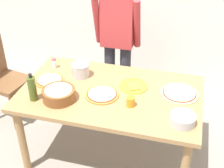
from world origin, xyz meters
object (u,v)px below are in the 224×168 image
at_px(cup_orange, 131,102).
at_px(avocado, 76,64).
at_px(pizza_cooked_on_tray, 102,94).
at_px(mixing_bowl_steel, 183,119).
at_px(salt_shaker, 54,63).
at_px(pizza_second_cooked, 49,80).
at_px(chair_wooden_left, 2,76).
at_px(dining_table, 111,100).
at_px(person_cook, 118,37).
at_px(popcorn_bowl, 59,93).
at_px(steel_pot, 81,70).
at_px(pizza_raw_on_board, 179,93).
at_px(plate_with_slice, 133,86).
at_px(olive_oil_bottle, 32,88).

xyz_separation_m(cup_orange, avocado, (-0.66, 0.50, -0.01)).
relative_size(pizza_cooked_on_tray, mixing_bowl_steel, 1.48).
bearing_deg(avocado, salt_shaker, -159.29).
distance_m(pizza_second_cooked, avocado, 0.35).
relative_size(chair_wooden_left, avocado, 13.57).
xyz_separation_m(dining_table, salt_shaker, (-0.65, 0.26, 0.14)).
distance_m(person_cook, popcorn_bowl, 1.02).
height_order(person_cook, steel_pot, person_cook).
bearing_deg(dining_table, popcorn_bowl, -150.32).
bearing_deg(mixing_bowl_steel, avocado, 150.72).
bearing_deg(pizza_raw_on_board, cup_orange, -143.93).
bearing_deg(pizza_second_cooked, plate_with_slice, 7.77).
height_order(steel_pot, avocado, steel_pot).
bearing_deg(chair_wooden_left, popcorn_bowl, -29.30).
bearing_deg(pizza_raw_on_board, pizza_second_cooked, -175.44).
bearing_deg(chair_wooden_left, pizza_cooked_on_tray, -16.24).
height_order(chair_wooden_left, plate_with_slice, chair_wooden_left).
xyz_separation_m(pizza_cooked_on_tray, popcorn_bowl, (-0.34, -0.15, 0.05)).
xyz_separation_m(person_cook, popcorn_bowl, (-0.27, -0.98, -0.12)).
distance_m(pizza_cooked_on_tray, pizza_second_cooked, 0.55).
distance_m(person_cook, cup_orange, 0.98).
bearing_deg(pizza_raw_on_board, person_cook, 138.56).
relative_size(popcorn_bowl, steel_pot, 1.61).
bearing_deg(cup_orange, dining_table, 143.78).
bearing_deg(dining_table, olive_oil_bottle, -154.89).
xyz_separation_m(dining_table, pizza_raw_on_board, (0.59, 0.12, 0.10)).
relative_size(pizza_raw_on_board, cup_orange, 3.92).
distance_m(pizza_raw_on_board, pizza_second_cooked, 1.20).
xyz_separation_m(dining_table, pizza_second_cooked, (-0.60, 0.02, 0.10)).
bearing_deg(olive_oil_bottle, pizza_raw_on_board, 18.59).
distance_m(pizza_cooked_on_tray, olive_oil_bottle, 0.59).
xyz_separation_m(pizza_cooked_on_tray, salt_shaker, (-0.59, 0.34, 0.04)).
bearing_deg(plate_with_slice, popcorn_bowl, -148.24).
xyz_separation_m(pizza_raw_on_board, pizza_second_cooked, (-1.19, -0.10, -0.00)).
xyz_separation_m(pizza_raw_on_board, pizza_cooked_on_tray, (-0.65, -0.19, 0.00)).
bearing_deg(salt_shaker, chair_wooden_left, 177.24).
relative_size(pizza_cooked_on_tray, popcorn_bowl, 1.06).
bearing_deg(pizza_raw_on_board, pizza_cooked_on_tray, -163.60).
bearing_deg(chair_wooden_left, pizza_second_cooked, -20.59).
relative_size(person_cook, chair_wooden_left, 1.71).
distance_m(olive_oil_bottle, salt_shaker, 0.55).
distance_m(pizza_cooked_on_tray, avocado, 0.57).
xyz_separation_m(plate_with_slice, steel_pot, (-0.53, 0.06, 0.06)).
xyz_separation_m(chair_wooden_left, mixing_bowl_steel, (1.97, -0.57, 0.26)).
bearing_deg(cup_orange, person_cook, 110.48).
xyz_separation_m(steel_pot, salt_shaker, (-0.31, 0.08, -0.01)).
bearing_deg(avocado, cup_orange, -36.90).
xyz_separation_m(person_cook, pizza_cooked_on_tray, (0.07, -0.83, -0.17)).
relative_size(pizza_second_cooked, steel_pot, 1.58).
bearing_deg(olive_oil_bottle, cup_orange, 8.74).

